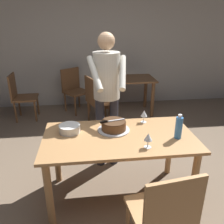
{
  "coord_description": "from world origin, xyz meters",
  "views": [
    {
      "loc": [
        -0.32,
        -2.05,
        1.85
      ],
      "look_at": [
        -0.04,
        0.28,
        0.9
      ],
      "focal_mm": 37.0,
      "sensor_mm": 36.0,
      "label": 1
    }
  ],
  "objects_px": {
    "plate_stack": "(70,129)",
    "wine_glass_near": "(148,137)",
    "background_chair_0": "(21,95)",
    "background_chair_1": "(97,99)",
    "background_chair_2": "(74,88)",
    "wine_glass_far": "(144,114)",
    "main_dining_table": "(119,146)",
    "chair_near_side": "(163,213)",
    "cake_knife": "(107,121)",
    "person_cutting_cake": "(107,88)",
    "water_bottle": "(179,127)",
    "cake_on_platter": "(114,126)",
    "background_table": "(129,86)"
  },
  "relations": [
    {
      "from": "plate_stack",
      "to": "wine_glass_far",
      "type": "relative_size",
      "value": 1.53
    },
    {
      "from": "main_dining_table",
      "to": "wine_glass_near",
      "type": "xyz_separation_m",
      "value": [
        0.23,
        -0.25,
        0.22
      ]
    },
    {
      "from": "cake_on_platter",
      "to": "background_chair_2",
      "type": "bearing_deg",
      "value": 101.19
    },
    {
      "from": "main_dining_table",
      "to": "background_chair_1",
      "type": "distance_m",
      "value": 1.97
    },
    {
      "from": "cake_knife",
      "to": "wine_glass_far",
      "type": "relative_size",
      "value": 1.86
    },
    {
      "from": "wine_glass_far",
      "to": "wine_glass_near",
      "type": "bearing_deg",
      "value": -100.34
    },
    {
      "from": "main_dining_table",
      "to": "wine_glass_far",
      "type": "bearing_deg",
      "value": 42.16
    },
    {
      "from": "background_chair_1",
      "to": "background_chair_2",
      "type": "distance_m",
      "value": 0.84
    },
    {
      "from": "person_cutting_cake",
      "to": "background_chair_0",
      "type": "distance_m",
      "value": 2.36
    },
    {
      "from": "wine_glass_near",
      "to": "background_chair_2",
      "type": "relative_size",
      "value": 0.16
    },
    {
      "from": "plate_stack",
      "to": "wine_glass_far",
      "type": "xyz_separation_m",
      "value": [
        0.83,
        0.15,
        0.06
      ]
    },
    {
      "from": "cake_on_platter",
      "to": "background_chair_2",
      "type": "xyz_separation_m",
      "value": [
        -0.51,
        2.56,
        -0.31
      ]
    },
    {
      "from": "wine_glass_far",
      "to": "background_chair_0",
      "type": "relative_size",
      "value": 0.16
    },
    {
      "from": "main_dining_table",
      "to": "wine_glass_far",
      "type": "relative_size",
      "value": 10.65
    },
    {
      "from": "cake_knife",
      "to": "background_chair_1",
      "type": "relative_size",
      "value": 0.3
    },
    {
      "from": "person_cutting_cake",
      "to": "background_chair_2",
      "type": "xyz_separation_m",
      "value": [
        -0.48,
        2.07,
        -0.58
      ]
    },
    {
      "from": "plate_stack",
      "to": "wine_glass_near",
      "type": "xyz_separation_m",
      "value": [
        0.73,
        -0.4,
        0.06
      ]
    },
    {
      "from": "chair_near_side",
      "to": "background_chair_0",
      "type": "xyz_separation_m",
      "value": [
        -1.77,
        3.14,
        0.0
      ]
    },
    {
      "from": "background_table",
      "to": "background_chair_0",
      "type": "relative_size",
      "value": 1.11
    },
    {
      "from": "water_bottle",
      "to": "background_chair_0",
      "type": "distance_m",
      "value": 3.28
    },
    {
      "from": "background_chair_0",
      "to": "background_chair_1",
      "type": "relative_size",
      "value": 1.0
    },
    {
      "from": "plate_stack",
      "to": "wine_glass_near",
      "type": "height_order",
      "value": "wine_glass_near"
    },
    {
      "from": "chair_near_side",
      "to": "person_cutting_cake",
      "type": "bearing_deg",
      "value": 101.3
    },
    {
      "from": "main_dining_table",
      "to": "cake_knife",
      "type": "distance_m",
      "value": 0.28
    },
    {
      "from": "plate_stack",
      "to": "background_chair_2",
      "type": "distance_m",
      "value": 2.56
    },
    {
      "from": "wine_glass_far",
      "to": "water_bottle",
      "type": "distance_m",
      "value": 0.48
    },
    {
      "from": "main_dining_table",
      "to": "cake_knife",
      "type": "height_order",
      "value": "cake_knife"
    },
    {
      "from": "chair_near_side",
      "to": "background_chair_1",
      "type": "distance_m",
      "value": 2.77
    },
    {
      "from": "cake_knife",
      "to": "person_cutting_cake",
      "type": "xyz_separation_m",
      "value": [
        0.05,
        0.51,
        0.21
      ]
    },
    {
      "from": "cake_knife",
      "to": "background_table",
      "type": "height_order",
      "value": "cake_knife"
    },
    {
      "from": "cake_knife",
      "to": "background_chair_2",
      "type": "relative_size",
      "value": 0.3
    },
    {
      "from": "person_cutting_cake",
      "to": "background_table",
      "type": "bearing_deg",
      "value": 70.6
    },
    {
      "from": "wine_glass_near",
      "to": "background_chair_0",
      "type": "height_order",
      "value": "background_chair_0"
    },
    {
      "from": "water_bottle",
      "to": "background_chair_2",
      "type": "relative_size",
      "value": 0.28
    },
    {
      "from": "wine_glass_near",
      "to": "main_dining_table",
      "type": "bearing_deg",
      "value": 131.88
    },
    {
      "from": "chair_near_side",
      "to": "background_chair_0",
      "type": "bearing_deg",
      "value": 119.42
    },
    {
      "from": "plate_stack",
      "to": "wine_glass_near",
      "type": "relative_size",
      "value": 1.53
    },
    {
      "from": "wine_glass_far",
      "to": "background_table",
      "type": "xyz_separation_m",
      "value": [
        0.25,
        2.14,
        -0.28
      ]
    },
    {
      "from": "wine_glass_far",
      "to": "plate_stack",
      "type": "bearing_deg",
      "value": -169.54
    },
    {
      "from": "background_chair_0",
      "to": "background_chair_2",
      "type": "distance_m",
      "value": 1.06
    },
    {
      "from": "background_table",
      "to": "cake_knife",
      "type": "bearing_deg",
      "value": -106.47
    },
    {
      "from": "background_chair_1",
      "to": "person_cutting_cake",
      "type": "bearing_deg",
      "value": -87.86
    },
    {
      "from": "water_bottle",
      "to": "background_chair_2",
      "type": "height_order",
      "value": "water_bottle"
    },
    {
      "from": "wine_glass_near",
      "to": "water_bottle",
      "type": "height_order",
      "value": "water_bottle"
    },
    {
      "from": "main_dining_table",
      "to": "chair_near_side",
      "type": "height_order",
      "value": "chair_near_side"
    },
    {
      "from": "main_dining_table",
      "to": "cake_knife",
      "type": "bearing_deg",
      "value": 133.67
    },
    {
      "from": "background_table",
      "to": "wine_glass_far",
      "type": "bearing_deg",
      "value": -96.66
    },
    {
      "from": "cake_knife",
      "to": "plate_stack",
      "type": "relative_size",
      "value": 1.22
    },
    {
      "from": "water_bottle",
      "to": "chair_near_side",
      "type": "xyz_separation_m",
      "value": [
        -0.35,
        -0.68,
        -0.37
      ]
    },
    {
      "from": "wine_glass_far",
      "to": "cake_on_platter",
      "type": "bearing_deg",
      "value": -155.62
    }
  ]
}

